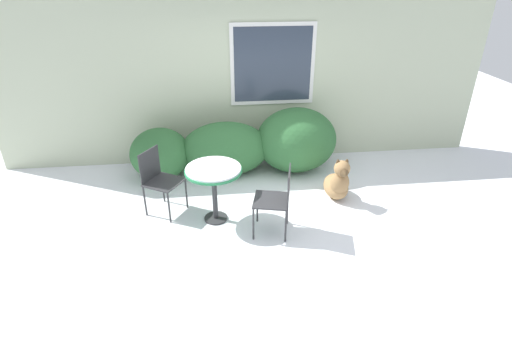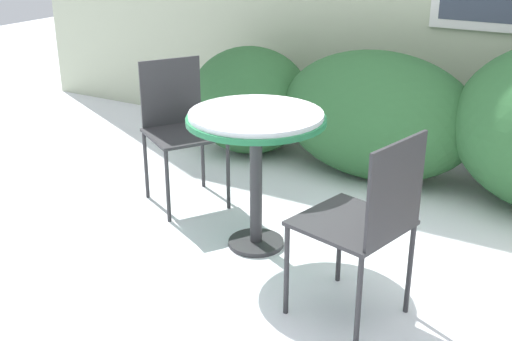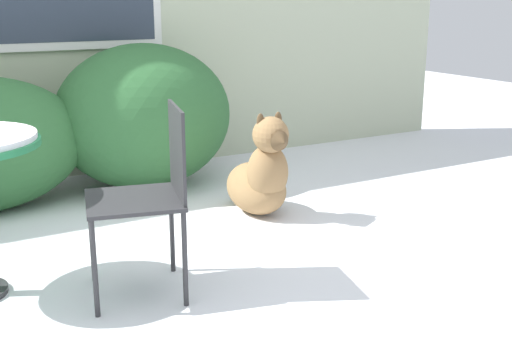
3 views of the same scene
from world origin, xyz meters
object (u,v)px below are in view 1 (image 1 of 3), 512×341
at_px(patio_chair_near_table, 159,178).
at_px(patio_chair_far_side, 278,197).
at_px(patio_table, 214,176).
at_px(dog, 337,183).

xyz_separation_m(patio_chair_near_table, patio_chair_far_side, (1.48, -0.67, 0.00)).
bearing_deg(patio_chair_far_side, patio_chair_near_table, -100.68).
distance_m(patio_table, patio_chair_far_side, 0.86).
bearing_deg(patio_table, patio_chair_near_table, 157.43).
bearing_deg(patio_chair_near_table, dog, -57.39).
distance_m(patio_table, patio_chair_near_table, 0.80).
height_order(patio_table, dog, patio_table).
bearing_deg(patio_table, patio_chair_far_side, -25.92).
height_order(patio_chair_near_table, dog, patio_chair_near_table).
height_order(patio_table, patio_chair_near_table, patio_chair_near_table).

